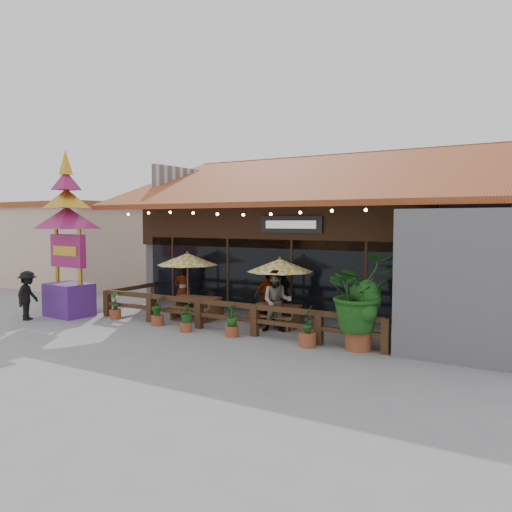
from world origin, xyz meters
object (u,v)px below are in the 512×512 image
Objects in this scene: umbrella_left at (187,259)px; pedestrian at (28,295)px; tropical_plant at (359,294)px; umbrella_right at (280,266)px; picnic_table_left at (197,304)px; picnic_table_right at (277,312)px; thai_sign_tower at (67,222)px.

pedestrian is at bearing -141.90° from umbrella_left.
pedestrian is (-10.83, -1.89, -0.62)m from tropical_plant.
picnic_table_left is at bearing -175.04° from umbrella_right.
umbrella_right is 3.41m from tropical_plant.
tropical_plant reaches higher than umbrella_right.
tropical_plant reaches higher than picnic_table_right.
umbrella_right is (3.60, 0.04, -0.06)m from umbrella_left.
umbrella_left is 1.73× the size of picnic_table_right.
umbrella_right is 8.53m from pedestrian.
umbrella_right is at bearing 4.96° from picnic_table_left.
thai_sign_tower is at bearing -163.46° from umbrella_right.
umbrella_right reaches higher than pedestrian.
tropical_plant is at bearing -24.37° from picnic_table_right.
tropical_plant is 11.02m from pedestrian.
tropical_plant reaches higher than picnic_table_left.
picnic_table_right is at bearing -168.36° from umbrella_right.
picnic_table_left is 5.34m from thai_sign_tower.
thai_sign_tower reaches higher than picnic_table_right.
tropical_plant is at bearing -25.15° from umbrella_right.
umbrella_right is at bearing 16.54° from thai_sign_tower.
tropical_plant is at bearing -106.38° from pedestrian.
umbrella_right reaches higher than picnic_table_left.
umbrella_left is 3.60m from umbrella_right.
picnic_table_right is at bearing 16.60° from thai_sign_tower.
picnic_table_right is at bearing 0.45° from umbrella_left.
thai_sign_tower reaches higher than umbrella_right.
umbrella_left is 3.84m from picnic_table_right.
tropical_plant is at bearing -11.80° from umbrella_left.
umbrella_right is 1.46m from picnic_table_right.
umbrella_left is at bearing 159.14° from picnic_table_left.
thai_sign_tower reaches higher than picnic_table_left.
thai_sign_tower is (-7.11, -2.12, 2.80)m from picnic_table_right.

